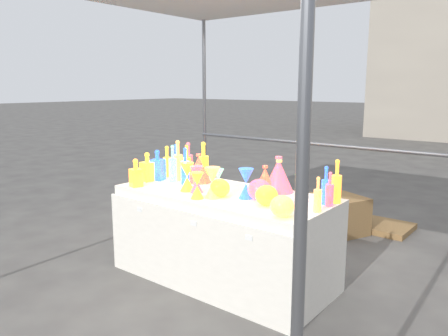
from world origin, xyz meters
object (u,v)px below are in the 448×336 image
Objects in this scene: bottle_0 at (204,161)px; lampshade_0 at (199,168)px; display_table at (223,236)px; globe_0 at (220,189)px; hourglass_0 at (197,186)px; cardboard_box_closed at (340,214)px; decanter_0 at (147,167)px.

bottle_0 is 0.12m from lampshade_0.
display_table is at bearing -31.25° from bottle_0.
globe_0 is 0.57m from lampshade_0.
lampshade_0 is (-0.48, 0.30, 0.07)m from globe_0.
globe_0 is (0.08, -0.14, 0.44)m from display_table.
bottle_0 is at bearing 126.76° from hourglass_0.
display_table is 5.23× the size of bottle_0.
decanter_0 is at bearing -96.38° from cardboard_box_closed.
cardboard_box_closed is at bearing 81.63° from display_table.
decanter_0 is 1.29× the size of hourglass_0.
hourglass_0 is 0.58m from lampshade_0.
display_table is 0.47m from globe_0.
hourglass_0 is at bearing -53.24° from bottle_0.
bottle_0 is at bearing 141.87° from globe_0.
bottle_0 is 1.36× the size of lampshade_0.
cardboard_box_closed is 2.19× the size of lampshade_0.
decanter_0 is 0.80m from hourglass_0.
decanter_0 is at bearing 165.87° from hourglass_0.
globe_0 is (0.89, -0.05, -0.07)m from decanter_0.
hourglass_0 is at bearing -127.73° from globe_0.
hourglass_0 is 1.28× the size of globe_0.
globe_0 is at bearing -38.13° from bottle_0.
lampshade_0 reaches higher than hourglass_0.
globe_0 reaches higher than cardboard_box_closed.
display_table is 0.56m from hourglass_0.
lampshade_0 is (-0.41, 0.16, 0.50)m from display_table.
display_table is 0.96m from decanter_0.
hourglass_0 is (-0.29, -2.04, 0.65)m from cardboard_box_closed.
cardboard_box_closed is at bearing 81.85° from hourglass_0.
decanter_0 reaches higher than lampshade_0.
display_table is 3.26× the size of cardboard_box_closed.
bottle_0 is 1.34× the size of decanter_0.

